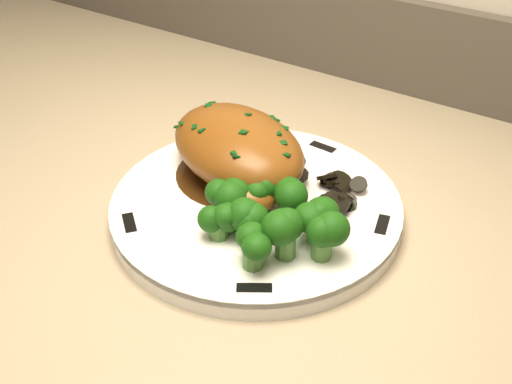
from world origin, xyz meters
The scene contains 10 objects.
plate centered at (-0.01, 1.65, 0.82)m, with size 0.28×0.28×0.02m, color white.
rim_accent_0 centered at (0.11, 1.68, 0.83)m, with size 0.03×0.01×0.00m, color black.
rim_accent_1 centered at (0.00, 1.77, 0.83)m, with size 0.03×0.01×0.00m, color black.
rim_accent_2 centered at (-0.12, 1.70, 0.83)m, with size 0.03×0.01×0.00m, color black.
rim_accent_3 centered at (-0.09, 1.56, 0.83)m, with size 0.03×0.01×0.00m, color black.
rim_accent_4 centered at (0.06, 1.55, 0.83)m, with size 0.03×0.01×0.00m, color black.
gravy_pool centered at (-0.05, 1.68, 0.83)m, with size 0.13×0.13×0.00m, color #331B09.
chicken_breast centered at (-0.05, 1.68, 0.86)m, with size 0.19×0.16×0.06m.
mushroom_pile centered at (0.02, 1.70, 0.84)m, with size 0.10×0.07×0.03m.
broccoli_florets centered at (0.03, 1.61, 0.85)m, with size 0.13×0.11×0.04m.
Camera 1 is at (0.27, 1.24, 1.19)m, focal length 45.00 mm.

